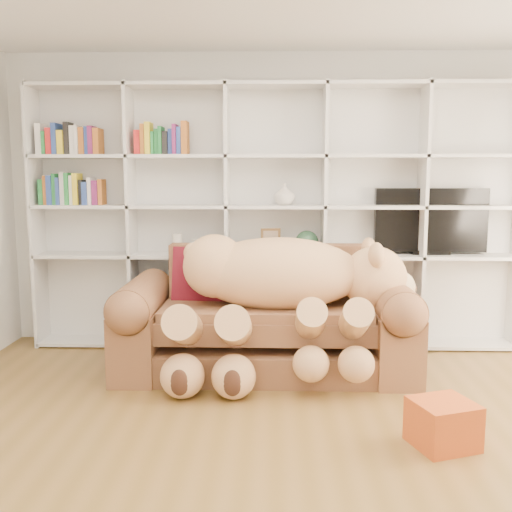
{
  "coord_description": "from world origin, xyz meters",
  "views": [
    {
      "loc": [
        -0.02,
        -2.89,
        1.58
      ],
      "look_at": [
        -0.16,
        1.63,
        0.94
      ],
      "focal_mm": 40.0,
      "sensor_mm": 36.0,
      "label": 1
    }
  ],
  "objects_px": {
    "gift_box": "(443,424)",
    "tv": "(431,222)",
    "sofa": "(266,324)",
    "teddy_bear": "(280,289)"
  },
  "relations": [
    {
      "from": "sofa",
      "to": "teddy_bear",
      "type": "bearing_deg",
      "value": -60.64
    },
    {
      "from": "sofa",
      "to": "teddy_bear",
      "type": "distance_m",
      "value": 0.4
    },
    {
      "from": "sofa",
      "to": "gift_box",
      "type": "xyz_separation_m",
      "value": [
        1.06,
        -1.33,
        -0.24
      ]
    },
    {
      "from": "sofa",
      "to": "gift_box",
      "type": "bearing_deg",
      "value": -51.5
    },
    {
      "from": "sofa",
      "to": "teddy_bear",
      "type": "relative_size",
      "value": 1.22
    },
    {
      "from": "gift_box",
      "to": "tv",
      "type": "relative_size",
      "value": 0.33
    },
    {
      "from": "teddy_bear",
      "to": "tv",
      "type": "xyz_separation_m",
      "value": [
        1.38,
        0.91,
        0.45
      ]
    },
    {
      "from": "sofa",
      "to": "gift_box",
      "type": "relative_size",
      "value": 6.95
    },
    {
      "from": "teddy_bear",
      "to": "gift_box",
      "type": "height_order",
      "value": "teddy_bear"
    },
    {
      "from": "gift_box",
      "to": "sofa",
      "type": "bearing_deg",
      "value": 128.5
    }
  ]
}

